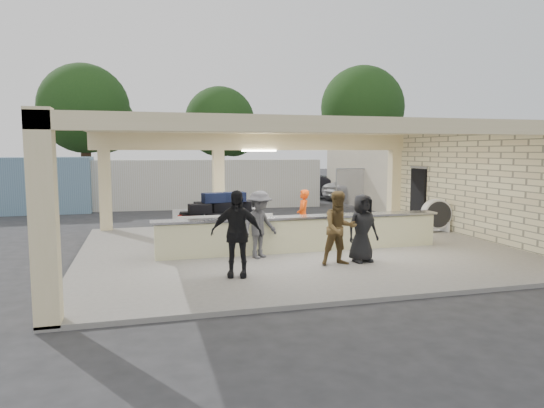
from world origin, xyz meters
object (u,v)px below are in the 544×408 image
object	(u,v)px
baggage_handler	(303,215)
passenger_c	(260,225)
car_dark	(322,187)
container_white	(209,183)
car_white_b	(441,187)
luggage_cart	(220,217)
passenger_d	(362,228)
passenger_b	(236,233)
passenger_a	(339,228)
drum_fan	(436,214)
car_white_a	(363,189)
baggage_counter	(302,234)

from	to	relation	value
baggage_handler	passenger_c	distance (m)	2.74
car_dark	container_white	size ratio (longest dim) A/B	0.38
car_white_b	car_dark	distance (m)	7.30
luggage_cart	passenger_d	bearing A→B (deg)	-44.42
passenger_b	car_dark	world-z (taller)	passenger_b
baggage_handler	passenger_b	xyz separation A→B (m)	(-2.81, -3.67, 0.17)
baggage_handler	passenger_b	world-z (taller)	passenger_b
luggage_cart	passenger_d	size ratio (longest dim) A/B	1.57
luggage_cart	passenger_a	size ratio (longest dim) A/B	1.48
luggage_cart	passenger_c	size ratio (longest dim) A/B	1.53
passenger_b	passenger_d	xyz separation A→B (m)	(3.32, 0.58, -0.11)
baggage_handler	car_dark	world-z (taller)	baggage_handler
car_dark	luggage_cart	bearing A→B (deg)	177.45
passenger_a	car_dark	world-z (taller)	passenger_a
drum_fan	baggage_handler	distance (m)	5.00
passenger_b	car_dark	distance (m)	19.11
passenger_b	car_white_a	size ratio (longest dim) A/B	0.41
luggage_cart	car_dark	xyz separation A→B (m)	(8.40, 13.47, -0.25)
container_white	drum_fan	bearing A→B (deg)	-54.82
drum_fan	container_white	bearing A→B (deg)	126.72
baggage_counter	drum_fan	bearing A→B (deg)	18.50
car_white_b	container_white	distance (m)	14.36
baggage_counter	car_white_a	bearing A→B (deg)	57.99
car_white_b	luggage_cart	bearing A→B (deg)	127.20
passenger_b	passenger_d	bearing A→B (deg)	26.31
passenger_a	car_white_a	xyz separation A→B (m)	(7.87, 14.96, -0.34)
baggage_counter	passenger_d	size ratio (longest dim) A/B	4.80
passenger_a	passenger_b	distance (m)	2.66
passenger_a	passenger_c	size ratio (longest dim) A/B	1.03
drum_fan	passenger_b	xyz separation A→B (m)	(-7.79, -4.08, 0.36)
baggage_counter	passenger_b	size ratio (longest dim) A/B	4.26
luggage_cart	passenger_c	distance (m)	2.05
car_white_a	car_white_b	world-z (taller)	car_white_b
baggage_counter	car_white_b	world-z (taller)	car_white_b
luggage_cart	passenger_d	distance (m)	4.33
drum_fan	container_white	world-z (taller)	container_white
car_white_b	car_dark	world-z (taller)	car_dark
passenger_d	container_white	size ratio (longest dim) A/B	0.15
car_white_a	car_white_b	size ratio (longest dim) A/B	1.08
passenger_c	car_dark	bearing A→B (deg)	31.97
baggage_counter	container_white	size ratio (longest dim) A/B	0.73
drum_fan	passenger_b	bearing A→B (deg)	-147.30
passenger_c	container_white	xyz separation A→B (m)	(0.45, 12.78, 0.24)
luggage_cart	passenger_b	distance (m)	3.59
drum_fan	baggage_counter	bearing A→B (deg)	-156.42
baggage_handler	car_white_a	distance (m)	14.00
drum_fan	baggage_handler	world-z (taller)	baggage_handler
luggage_cart	baggage_handler	world-z (taller)	baggage_handler
baggage_counter	passenger_b	xyz separation A→B (m)	(-2.29, -2.24, 0.48)
passenger_b	passenger_a	bearing A→B (deg)	25.33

